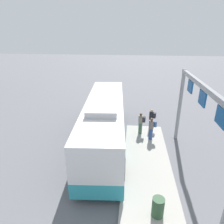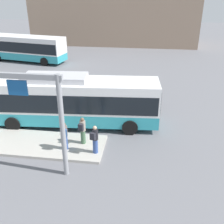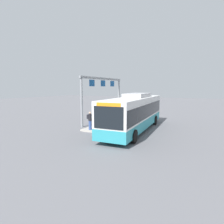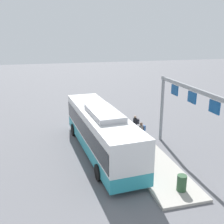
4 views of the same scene
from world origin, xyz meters
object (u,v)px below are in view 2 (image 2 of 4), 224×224
object	(u,v)px
bus_main	(70,99)
person_waiting_mid	(65,136)
bus_background_left	(23,47)
person_boarding	(95,139)
person_waiting_near	(83,130)

from	to	relation	value
bus_main	person_waiting_mid	distance (m)	3.47
bus_background_left	person_boarding	xyz separation A→B (m)	(12.79, -19.03, -0.73)
person_boarding	bus_main	bearing A→B (deg)	50.90
bus_main	person_waiting_mid	bearing A→B (deg)	-84.08
person_boarding	person_waiting_mid	xyz separation A→B (m)	(-1.73, 0.13, 0.00)
bus_main	bus_background_left	xyz separation A→B (m)	(-10.45, 15.58, -0.03)
bus_background_left	person_waiting_mid	bearing A→B (deg)	-49.27
bus_main	bus_background_left	distance (m)	18.76
bus_main	bus_background_left	size ratio (longest dim) A/B	1.07
bus_background_left	person_waiting_mid	size ratio (longest dim) A/B	6.57
bus_background_left	person_waiting_near	world-z (taller)	bus_background_left
person_boarding	person_waiting_near	world-z (taller)	same
person_waiting_near	person_waiting_mid	size ratio (longest dim) A/B	1.00
bus_main	person_boarding	xyz separation A→B (m)	(2.34, -3.45, -0.76)
bus_main	person_boarding	distance (m)	4.24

